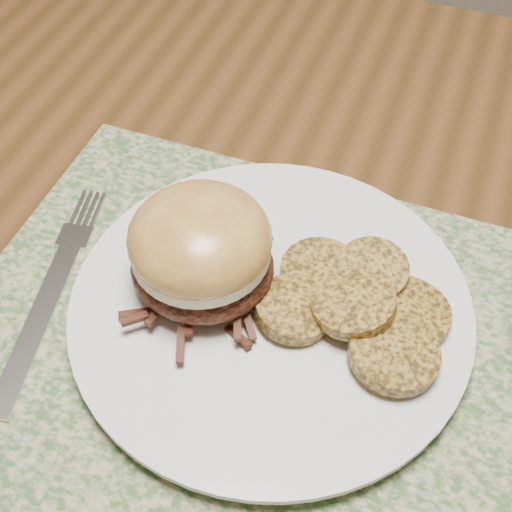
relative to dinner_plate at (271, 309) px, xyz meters
The scene contains 5 objects.
placemat 0.03m from the dinner_plate, 55.13° to the right, with size 0.45×0.33×0.00m, color #3D6232.
dinner_plate is the anchor object (origin of this frame).
pork_sandwich 0.07m from the dinner_plate, behind, with size 0.10×0.10×0.07m.
roasted_potatoes 0.06m from the dinner_plate, 11.86° to the left, with size 0.14×0.13×0.03m.
fork 0.16m from the dinner_plate, 166.89° to the right, with size 0.06×0.20×0.00m.
Camera 1 is at (-0.16, -0.27, 1.16)m, focal length 50.00 mm.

